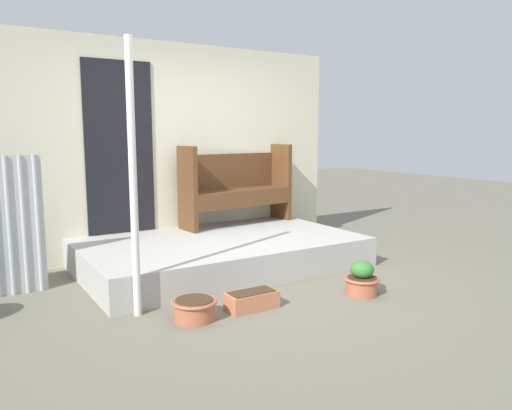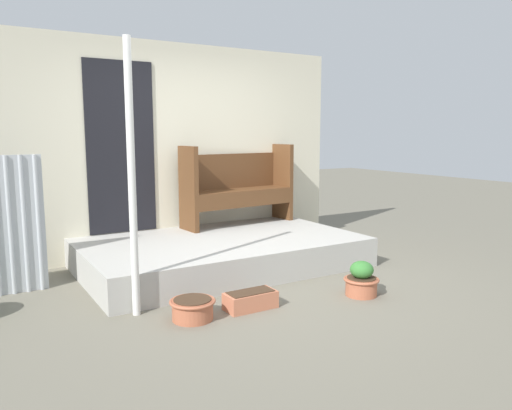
# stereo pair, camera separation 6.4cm
# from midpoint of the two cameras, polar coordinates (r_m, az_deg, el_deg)

# --- Properties ---
(ground_plane) EXTENTS (24.00, 24.00, 0.00)m
(ground_plane) POSITION_cam_midpoint_polar(r_m,az_deg,el_deg) (4.95, 0.62, -9.56)
(ground_plane) COLOR #706B5B
(porch_slab) EXTENTS (3.05, 1.83, 0.33)m
(porch_slab) POSITION_cam_midpoint_polar(r_m,az_deg,el_deg) (5.71, -3.66, -5.44)
(porch_slab) COLOR #B2AFA8
(porch_slab) RESTS_ON ground_plane
(house_wall) EXTENTS (4.25, 0.08, 2.60)m
(house_wall) POSITION_cam_midpoint_polar(r_m,az_deg,el_deg) (6.38, -8.03, 6.29)
(house_wall) COLOR beige
(house_wall) RESTS_ON ground_plane
(support_post) EXTENTS (0.06, 0.06, 2.27)m
(support_post) POSITION_cam_midpoint_polar(r_m,az_deg,el_deg) (4.16, -13.59, 2.74)
(support_post) COLOR white
(support_post) RESTS_ON ground_plane
(bench) EXTENTS (1.55, 0.53, 1.03)m
(bench) POSITION_cam_midpoint_polar(r_m,az_deg,el_deg) (6.48, -1.89, 2.43)
(bench) COLOR brown
(bench) RESTS_ON porch_slab
(flower_pot_left) EXTENTS (0.38, 0.38, 0.17)m
(flower_pot_left) POSITION_cam_midpoint_polar(r_m,az_deg,el_deg) (4.19, -6.81, -11.62)
(flower_pot_left) COLOR #B26042
(flower_pot_left) RESTS_ON ground_plane
(flower_pot_middle) EXTENTS (0.33, 0.33, 0.33)m
(flower_pot_middle) POSITION_cam_midpoint_polar(r_m,az_deg,el_deg) (4.84, 12.33, -8.42)
(flower_pot_middle) COLOR #B26042
(flower_pot_middle) RESTS_ON ground_plane
(planter_box_rect) EXTENTS (0.45, 0.22, 0.16)m
(planter_box_rect) POSITION_cam_midpoint_polar(r_m,az_deg,el_deg) (4.41, -0.21, -10.81)
(planter_box_rect) COLOR #C67251
(planter_box_rect) RESTS_ON ground_plane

